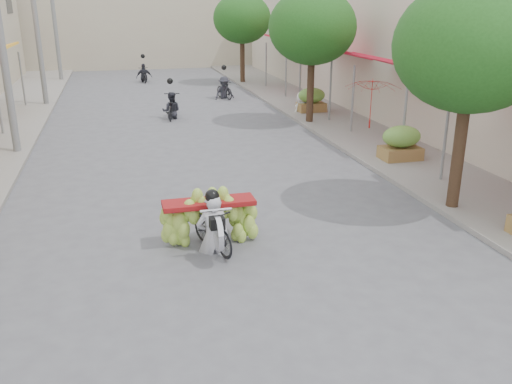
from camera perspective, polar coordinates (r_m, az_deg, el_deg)
name	(u,v)px	position (r m, az deg, el deg)	size (l,w,h in m)	color
ground	(285,338)	(8.30, 3.10, -15.14)	(120.00, 120.00, 0.00)	#5A5A5F
sidewalk_right	(336,116)	(23.81, 8.46, 7.91)	(4.00, 60.00, 0.12)	gray
shophouse_row_right	(460,45)	(24.95, 20.72, 14.26)	(9.77, 40.00, 6.00)	beige
far_building	(138,19)	(44.57, -12.28, 17.39)	(20.00, 6.00, 7.00)	#B4A88F
utility_pole_far	(35,18)	(27.71, -22.20, 16.61)	(0.60, 0.24, 8.00)	slate
utility_pole_back	(54,14)	(36.66, -20.52, 17.15)	(0.60, 0.24, 8.00)	slate
street_tree_near	(472,47)	(12.95, 21.79, 14.00)	(3.40, 3.40, 5.25)	#3A2719
street_tree_mid	(312,27)	(21.86, 5.96, 16.86)	(3.40, 3.40, 5.25)	#3A2719
street_tree_far	(242,19)	(33.37, -1.48, 17.77)	(3.40, 3.40, 5.25)	#3A2719
produce_crate_mid	(401,140)	(17.19, 15.04, 5.29)	(1.20, 0.88, 1.16)	olive
produce_crate_far	(311,98)	(24.32, 5.86, 9.83)	(1.20, 0.88, 1.16)	olive
banana_motorbike	(211,213)	(10.79, -4.77, -2.27)	(2.20, 1.81, 2.20)	black
market_umbrella	(373,78)	(17.95, 12.24, 11.62)	(1.99, 1.99, 1.63)	#A91B16
pedestrian	(302,92)	(24.29, 4.90, 10.47)	(0.96, 0.73, 1.71)	white
bg_motorbike_a	(171,101)	(23.51, -8.94, 9.40)	(1.01, 1.88, 1.95)	black
bg_motorbike_b	(224,82)	(28.21, -3.37, 11.51)	(1.17, 1.65, 1.95)	black
bg_motorbike_c	(144,69)	(34.93, -11.74, 12.58)	(0.98, 1.53, 1.95)	black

